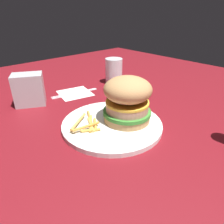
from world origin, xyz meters
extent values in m
plane|color=maroon|center=(0.00, 0.00, 0.00)|extent=(1.60, 1.60, 0.00)
cylinder|color=white|center=(-0.02, -0.03, 0.01)|extent=(0.26, 0.26, 0.01)
cylinder|color=tan|center=(0.02, -0.04, 0.02)|extent=(0.12, 0.12, 0.02)
cylinder|color=#387F2D|center=(0.02, -0.04, 0.04)|extent=(0.13, 0.13, 0.01)
cylinder|color=tan|center=(0.02, -0.04, 0.05)|extent=(0.11, 0.11, 0.02)
cylinder|color=yellow|center=(0.02, -0.04, 0.06)|extent=(0.11, 0.11, 0.01)
ellipsoid|color=tan|center=(0.02, -0.04, 0.10)|extent=(0.12, 0.12, 0.06)
cylinder|color=gold|center=(-0.07, 0.00, 0.02)|extent=(0.06, 0.07, 0.01)
cylinder|color=gold|center=(-0.09, -0.03, 0.02)|extent=(0.04, 0.03, 0.01)
cylinder|color=gold|center=(-0.06, -0.01, 0.02)|extent=(0.04, 0.05, 0.01)
cylinder|color=gold|center=(-0.06, 0.02, 0.02)|extent=(0.04, 0.07, 0.01)
cylinder|color=#E5B251|center=(-0.07, -0.01, 0.02)|extent=(0.03, 0.06, 0.01)
cylinder|color=gold|center=(-0.09, -0.01, 0.02)|extent=(0.07, 0.02, 0.01)
cylinder|color=#E5B251|center=(-0.09, 0.02, 0.02)|extent=(0.08, 0.05, 0.01)
cube|color=white|center=(0.03, 0.23, 0.00)|extent=(0.13, 0.13, 0.00)
cube|color=silver|center=(0.07, 0.23, 0.00)|extent=(0.11, 0.03, 0.00)
cube|color=silver|center=(-0.01, 0.24, 0.00)|extent=(0.04, 0.03, 0.00)
cylinder|color=silver|center=(-0.04, 0.25, 0.00)|extent=(0.03, 0.01, 0.00)
cylinder|color=silver|center=(-0.04, 0.25, 0.00)|extent=(0.03, 0.01, 0.00)
cylinder|color=silver|center=(-0.04, 0.24, 0.00)|extent=(0.03, 0.01, 0.00)
cylinder|color=silver|center=(0.22, 0.22, 0.05)|extent=(0.07, 0.07, 0.10)
cylinder|color=silver|center=(0.22, 0.22, 0.03)|extent=(0.06, 0.06, 0.07)
cube|color=#B7BABF|center=(-0.12, 0.25, 0.05)|extent=(0.11, 0.10, 0.10)
camera|label=1|loc=(-0.33, -0.37, 0.28)|focal=32.88mm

